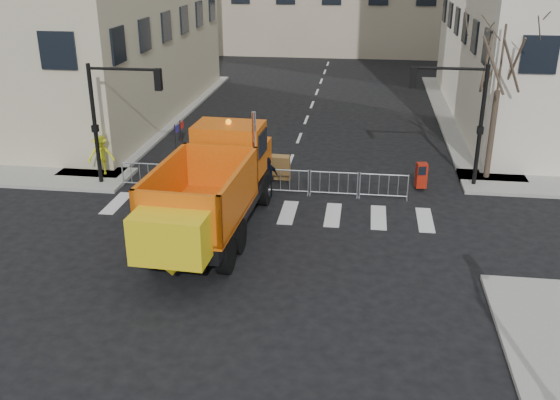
# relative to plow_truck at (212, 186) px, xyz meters

# --- Properties ---
(ground) EXTENTS (120.00, 120.00, 0.00)m
(ground) POSITION_rel_plow_truck_xyz_m (1.74, -3.05, -1.92)
(ground) COLOR black
(ground) RESTS_ON ground
(sidewalk_back) EXTENTS (64.00, 5.00, 0.15)m
(sidewalk_back) POSITION_rel_plow_truck_xyz_m (1.74, 5.45, -1.85)
(sidewalk_back) COLOR gray
(sidewalk_back) RESTS_ON ground
(traffic_light_left) EXTENTS (0.18, 0.18, 5.40)m
(traffic_light_left) POSITION_rel_plow_truck_xyz_m (-6.26, 4.45, 0.78)
(traffic_light_left) COLOR black
(traffic_light_left) RESTS_ON ground
(traffic_light_right) EXTENTS (0.18, 0.18, 5.40)m
(traffic_light_right) POSITION_rel_plow_truck_xyz_m (10.24, 6.45, 0.78)
(traffic_light_right) COLOR black
(traffic_light_right) RESTS_ON ground
(crowd_barriers) EXTENTS (12.60, 0.60, 1.10)m
(crowd_barriers) POSITION_rel_plow_truck_xyz_m (0.99, 4.55, -1.37)
(crowd_barriers) COLOR #9EA0A5
(crowd_barriers) RESTS_ON ground
(street_tree) EXTENTS (3.00, 3.00, 7.50)m
(street_tree) POSITION_rel_plow_truck_xyz_m (10.94, 7.45, 1.83)
(street_tree) COLOR #382B21
(street_tree) RESTS_ON ground
(plow_truck) EXTENTS (3.74, 11.28, 4.33)m
(plow_truck) POSITION_rel_plow_truck_xyz_m (0.00, 0.00, 0.00)
(plow_truck) COLOR black
(plow_truck) RESTS_ON ground
(cop_a) EXTENTS (0.79, 0.72, 1.80)m
(cop_a) POSITION_rel_plow_truck_xyz_m (0.55, 3.95, -1.02)
(cop_a) COLOR black
(cop_a) RESTS_ON ground
(cop_b) EXTENTS (0.88, 0.70, 1.75)m
(cop_b) POSITION_rel_plow_truck_xyz_m (0.70, 3.95, -1.05)
(cop_b) COLOR black
(cop_b) RESTS_ON ground
(cop_c) EXTENTS (0.97, 1.11, 1.80)m
(cop_c) POSITION_rel_plow_truck_xyz_m (1.41, 3.95, -1.02)
(cop_c) COLOR black
(cop_c) RESTS_ON ground
(worker) EXTENTS (1.37, 1.10, 1.85)m
(worker) POSITION_rel_plow_truck_xyz_m (-6.56, 5.38, -0.85)
(worker) COLOR yellow
(worker) RESTS_ON sidewalk_back
(newspaper_box) EXTENTS (0.51, 0.47, 1.10)m
(newspaper_box) POSITION_rel_plow_truck_xyz_m (7.87, 5.68, -1.22)
(newspaper_box) COLOR #A11B0C
(newspaper_box) RESTS_ON sidewalk_back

